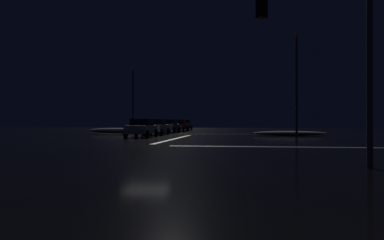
% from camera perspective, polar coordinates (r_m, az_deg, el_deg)
% --- Properties ---
extents(ground, '(120.00, 120.00, 0.10)m').
position_cam_1_polar(ground, '(22.12, -6.65, -3.85)').
color(ground, black).
extents(stop_line_north, '(0.35, 15.09, 0.01)m').
position_cam_1_polar(stop_line_north, '(30.68, -2.45, -2.72)').
color(stop_line_north, white).
rests_on(stop_line_north, ground).
extents(centre_line_ns, '(22.00, 0.15, 0.01)m').
position_cam_1_polar(centre_line_ns, '(42.13, 0.46, -2.03)').
color(centre_line_ns, yellow).
rests_on(centre_line_ns, ground).
extents(crosswalk_bar_east, '(15.09, 0.40, 0.01)m').
position_cam_1_polar(crosswalk_bar_east, '(21.63, 16.79, -3.78)').
color(crosswalk_bar_east, white).
rests_on(crosswalk_bar_east, ground).
extents(snow_bank_left_curb, '(6.23, 1.50, 0.58)m').
position_cam_1_polar(snow_bank_left_curb, '(46.27, -11.05, -1.50)').
color(snow_bank_left_curb, white).
rests_on(snow_bank_left_curb, ground).
extents(snow_bank_right_curb, '(6.95, 1.50, 0.43)m').
position_cam_1_polar(snow_bank_right_curb, '(38.94, 13.97, -1.87)').
color(snow_bank_right_curb, white).
rests_on(snow_bank_right_curb, ground).
extents(sedan_silver, '(2.02, 4.33, 1.57)m').
position_cam_1_polar(sedan_silver, '(34.04, -7.33, -1.13)').
color(sedan_silver, '#B7B7BC').
rests_on(sedan_silver, ground).
extents(sedan_white, '(2.02, 4.33, 1.57)m').
position_cam_1_polar(sedan_white, '(39.88, -5.23, -0.99)').
color(sedan_white, silver).
rests_on(sedan_white, ground).
extents(sedan_gray, '(2.02, 4.33, 1.57)m').
position_cam_1_polar(sedan_gray, '(46.34, -3.35, -0.87)').
color(sedan_gray, slate).
rests_on(sedan_gray, ground).
extents(sedan_red, '(2.02, 4.33, 1.57)m').
position_cam_1_polar(sedan_red, '(52.13, -1.94, -0.80)').
color(sedan_red, maroon).
rests_on(sedan_red, ground).
extents(sedan_green, '(2.02, 4.33, 1.57)m').
position_cam_1_polar(sedan_green, '(58.61, -1.15, -0.73)').
color(sedan_green, '#14512D').
rests_on(sedan_green, ground).
extents(traffic_signal_se, '(3.35, 3.35, 6.76)m').
position_cam_1_polar(traffic_signal_se, '(14.00, 17.83, 13.41)').
color(traffic_signal_se, '#4C4C51').
rests_on(traffic_signal_se, ground).
extents(streetlamp_left_far, '(0.44, 0.44, 8.85)m').
position_cam_1_polar(streetlamp_left_far, '(54.14, -8.54, 3.79)').
color(streetlamp_left_far, '#424247').
rests_on(streetlamp_left_far, ground).
extents(streetlamp_right_near, '(0.44, 0.44, 9.16)m').
position_cam_1_polar(streetlamp_right_near, '(36.19, 14.92, 6.03)').
color(streetlamp_right_near, '#424247').
rests_on(streetlamp_right_near, ground).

